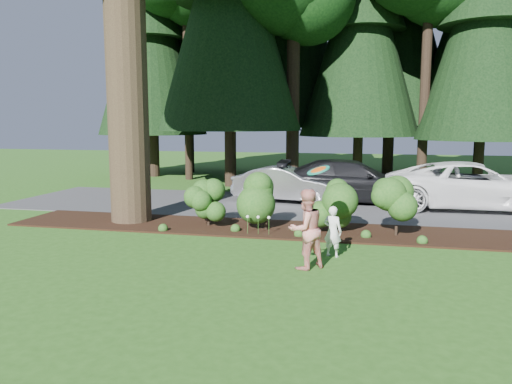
{
  "coord_description": "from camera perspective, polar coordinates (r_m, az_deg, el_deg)",
  "views": [
    {
      "loc": [
        2.66,
        -10.72,
        3.1
      ],
      "look_at": [
        -0.23,
        1.82,
        1.3
      ],
      "focal_mm": 35.0,
      "sensor_mm": 36.0,
      "label": 1
    }
  ],
  "objects": [
    {
      "name": "adult",
      "position": [
        10.65,
        5.72,
        -4.24
      ],
      "size": [
        1.05,
        1.04,
        1.71
      ],
      "primitive_type": "imported",
      "rotation": [
        0.0,
        0.0,
        3.89
      ],
      "color": "red",
      "rests_on": "ground"
    },
    {
      "name": "car_white_suv",
      "position": [
        19.28,
        23.53,
        0.67
      ],
      "size": [
        6.1,
        2.88,
        1.69
      ],
      "primitive_type": "imported",
      "rotation": [
        0.0,
        0.0,
        1.58
      ],
      "color": "white",
      "rests_on": "driveway"
    },
    {
      "name": "ground",
      "position": [
        11.48,
        -0.94,
        -7.71
      ],
      "size": [
        80.0,
        80.0,
        0.0
      ],
      "primitive_type": "plane",
      "color": "#255017",
      "rests_on": "ground"
    },
    {
      "name": "driveway",
      "position": [
        18.67,
        4.6,
        -1.57
      ],
      "size": [
        22.0,
        6.0,
        0.03
      ],
      "primitive_type": "cube",
      "color": "#38383A",
      "rests_on": "ground"
    },
    {
      "name": "shrub_row",
      "position": [
        14.18,
        5.13,
        -1.37
      ],
      "size": [
        6.53,
        1.6,
        1.61
      ],
      "color": "#1B4A17",
      "rests_on": "ground"
    },
    {
      "name": "child",
      "position": [
        11.72,
        8.76,
        -4.46
      ],
      "size": [
        0.5,
        0.41,
        1.2
      ],
      "primitive_type": "imported",
      "rotation": [
        0.0,
        0.0,
        2.83
      ],
      "color": "white",
      "rests_on": "ground"
    },
    {
      "name": "lily_cluster",
      "position": [
        13.7,
        0.25,
        -2.99
      ],
      "size": [
        0.69,
        0.09,
        0.57
      ],
      "color": "#1B4A17",
      "rests_on": "ground"
    },
    {
      "name": "car_silver_wagon",
      "position": [
        19.4,
        3.47,
        0.88
      ],
      "size": [
        4.31,
        2.06,
        1.36
      ],
      "primitive_type": "imported",
      "rotation": [
        0.0,
        0.0,
        1.42
      ],
      "color": "silver",
      "rests_on": "driveway"
    },
    {
      "name": "frisbee",
      "position": [
        11.4,
        7.14,
        2.49
      ],
      "size": [
        0.54,
        0.52,
        0.27
      ],
      "color": "#1B9579",
      "rests_on": "ground"
    },
    {
      "name": "car_dark_suv",
      "position": [
        19.65,
        10.83,
        1.24
      ],
      "size": [
        5.77,
        2.66,
        1.63
      ],
      "primitive_type": "imported",
      "rotation": [
        0.0,
        0.0,
        1.64
      ],
      "color": "black",
      "rests_on": "driveway"
    },
    {
      "name": "mulch_bed",
      "position": [
        14.55,
        2.14,
        -4.24
      ],
      "size": [
        16.0,
        2.5,
        0.05
      ],
      "primitive_type": "cube",
      "color": "black",
      "rests_on": "ground"
    }
  ]
}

